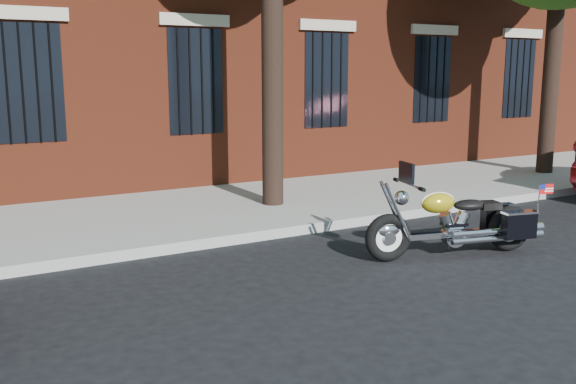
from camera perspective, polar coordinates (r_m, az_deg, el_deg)
ground at (r=8.47m, az=5.14°, el=-5.86°), size 120.00×120.00×0.00m
curb at (r=9.57m, az=0.40°, el=-3.40°), size 40.00×0.16×0.15m
sidewalk at (r=11.19m, az=-4.48°, el=-1.35°), size 40.00×3.60×0.15m
motorcycle at (r=8.73m, az=15.02°, el=-2.76°), size 2.40×1.11×1.27m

